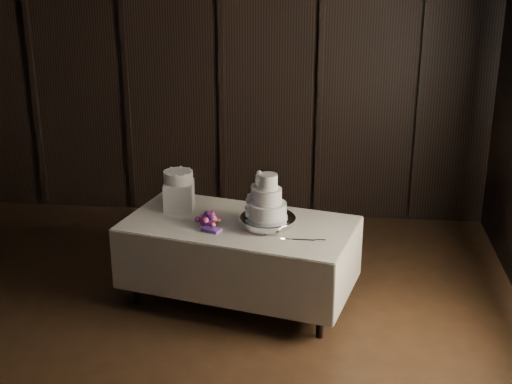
{
  "coord_description": "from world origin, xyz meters",
  "views": [
    {
      "loc": [
        1.25,
        -4.35,
        3.15
      ],
      "look_at": [
        0.62,
        1.36,
        1.05
      ],
      "focal_mm": 50.0,
      "sensor_mm": 36.0,
      "label": 1
    }
  ],
  "objects_px": {
    "box_pedestal": "(179,195)",
    "small_cake": "(178,177)",
    "cake_stand": "(268,222)",
    "display_table": "(239,258)",
    "bouquet": "(208,220)",
    "wedding_cake": "(264,201)"
  },
  "relations": [
    {
      "from": "cake_stand",
      "to": "bouquet",
      "type": "bearing_deg",
      "value": -176.12
    },
    {
      "from": "display_table",
      "to": "small_cake",
      "type": "height_order",
      "value": "small_cake"
    },
    {
      "from": "display_table",
      "to": "cake_stand",
      "type": "distance_m",
      "value": 0.47
    },
    {
      "from": "display_table",
      "to": "box_pedestal",
      "type": "height_order",
      "value": "box_pedestal"
    },
    {
      "from": "display_table",
      "to": "cake_stand",
      "type": "xyz_separation_m",
      "value": [
        0.26,
        -0.07,
        0.39
      ]
    },
    {
      "from": "display_table",
      "to": "cake_stand",
      "type": "height_order",
      "value": "cake_stand"
    },
    {
      "from": "wedding_cake",
      "to": "bouquet",
      "type": "height_order",
      "value": "wedding_cake"
    },
    {
      "from": "box_pedestal",
      "to": "cake_stand",
      "type": "bearing_deg",
      "value": -22.68
    },
    {
      "from": "cake_stand",
      "to": "bouquet",
      "type": "xyz_separation_m",
      "value": [
        -0.52,
        -0.03,
        0.01
      ]
    },
    {
      "from": "box_pedestal",
      "to": "small_cake",
      "type": "distance_m",
      "value": 0.18
    },
    {
      "from": "bouquet",
      "to": "box_pedestal",
      "type": "relative_size",
      "value": 1.4
    },
    {
      "from": "cake_stand",
      "to": "small_cake",
      "type": "distance_m",
      "value": 0.96
    },
    {
      "from": "display_table",
      "to": "bouquet",
      "type": "xyz_separation_m",
      "value": [
        -0.26,
        -0.11,
        0.4
      ]
    },
    {
      "from": "display_table",
      "to": "bouquet",
      "type": "distance_m",
      "value": 0.49
    },
    {
      "from": "wedding_cake",
      "to": "box_pedestal",
      "type": "height_order",
      "value": "wedding_cake"
    },
    {
      "from": "display_table",
      "to": "wedding_cake",
      "type": "height_order",
      "value": "wedding_cake"
    },
    {
      "from": "bouquet",
      "to": "small_cake",
      "type": "height_order",
      "value": "small_cake"
    },
    {
      "from": "box_pedestal",
      "to": "small_cake",
      "type": "height_order",
      "value": "small_cake"
    },
    {
      "from": "bouquet",
      "to": "wedding_cake",
      "type": "bearing_deg",
      "value": 2.2
    },
    {
      "from": "wedding_cake",
      "to": "bouquet",
      "type": "bearing_deg",
      "value": -176.88
    },
    {
      "from": "cake_stand",
      "to": "small_cake",
      "type": "height_order",
      "value": "small_cake"
    },
    {
      "from": "display_table",
      "to": "cake_stand",
      "type": "bearing_deg",
      "value": -1.62
    }
  ]
}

